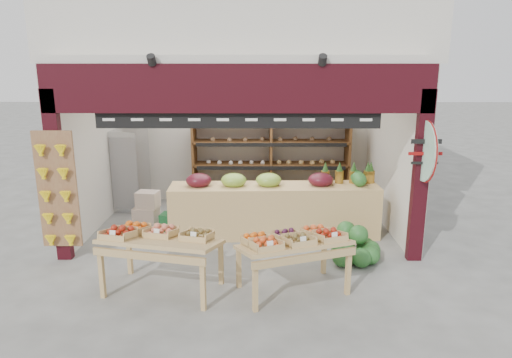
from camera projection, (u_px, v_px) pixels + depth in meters
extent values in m
plane|color=#63635E|center=(242.00, 235.00, 8.24)|extent=(60.00, 60.00, 0.00)
cube|color=beige|center=(245.00, 134.00, 10.10)|extent=(5.76, 0.18, 3.00)
cube|color=beige|center=(92.00, 147.00, 8.47)|extent=(0.18, 3.38, 3.00)
cube|color=beige|center=(393.00, 147.00, 8.44)|extent=(0.18, 3.38, 3.00)
cube|color=beige|center=(242.00, 60.00, 8.08)|extent=(5.76, 3.38, 0.12)
cube|color=beige|center=(243.00, 0.00, 8.86)|extent=(6.36, 4.60, 2.40)
cube|color=black|center=(238.00, 88.00, 6.58)|extent=(5.70, 0.14, 0.70)
cube|color=black|center=(57.00, 177.00, 6.92)|extent=(0.22, 0.14, 2.65)
cube|color=black|center=(420.00, 178.00, 6.88)|extent=(0.22, 0.14, 2.65)
cube|color=black|center=(238.00, 119.00, 6.71)|extent=(4.20, 0.05, 0.26)
cylinder|color=white|center=(245.00, 102.00, 6.72)|extent=(0.34, 0.05, 0.34)
cube|color=olive|center=(57.00, 190.00, 6.87)|extent=(0.60, 0.04, 1.80)
cylinder|color=silver|center=(425.00, 151.00, 6.69)|extent=(0.04, 0.90, 0.90)
cylinder|color=maroon|center=(425.00, 152.00, 6.67)|extent=(0.01, 0.92, 0.92)
cube|color=brown|center=(195.00, 164.00, 9.90)|extent=(0.05, 0.55, 1.77)
cube|color=brown|center=(271.00, 164.00, 9.89)|extent=(0.05, 0.55, 1.77)
cube|color=brown|center=(347.00, 164.00, 9.88)|extent=(0.05, 0.55, 1.77)
cube|color=brown|center=(271.00, 186.00, 10.01)|extent=(3.31, 0.55, 0.04)
cube|color=brown|center=(271.00, 164.00, 9.89)|extent=(3.31, 0.55, 0.04)
cube|color=brown|center=(271.00, 142.00, 9.77)|extent=(3.31, 0.55, 0.04)
cube|color=brown|center=(271.00, 124.00, 9.67)|extent=(3.31, 0.55, 0.04)
cone|color=olive|center=(209.00, 117.00, 9.65)|extent=(0.32, 0.32, 0.28)
cone|color=olive|center=(240.00, 117.00, 9.64)|extent=(0.32, 0.32, 0.28)
cone|color=olive|center=(271.00, 117.00, 9.64)|extent=(0.32, 0.32, 0.28)
cone|color=olive|center=(302.00, 117.00, 9.63)|extent=(0.32, 0.32, 0.28)
cone|color=olive|center=(334.00, 117.00, 9.63)|extent=(0.32, 0.32, 0.28)
cube|color=#B5B8BD|center=(129.00, 170.00, 9.51)|extent=(0.74, 0.74, 1.69)
cube|color=white|center=(146.00, 217.00, 8.62)|extent=(0.48, 0.39, 0.37)
cube|color=white|center=(148.00, 200.00, 8.54)|extent=(0.44, 0.37, 0.31)
cube|color=#12441F|center=(172.00, 222.00, 8.45)|extent=(0.46, 0.37, 0.31)
cube|color=white|center=(179.00, 215.00, 8.83)|extent=(0.41, 0.34, 0.29)
cube|color=tan|center=(274.00, 210.00, 8.13)|extent=(3.69, 0.83, 0.92)
ellipsoid|color=#59141E|center=(199.00, 180.00, 7.96)|extent=(0.45, 0.41, 0.24)
ellipsoid|color=#8CB23F|center=(234.00, 180.00, 7.97)|extent=(0.45, 0.41, 0.24)
ellipsoid|color=#8CB23F|center=(269.00, 180.00, 7.99)|extent=(0.45, 0.41, 0.24)
ellipsoid|color=#59141E|center=(321.00, 180.00, 8.01)|extent=(0.45, 0.41, 0.24)
cylinder|color=olive|center=(325.00, 177.00, 8.16)|extent=(0.15, 0.15, 0.22)
cylinder|color=olive|center=(339.00, 177.00, 8.17)|extent=(0.15, 0.15, 0.22)
cylinder|color=olive|center=(353.00, 177.00, 8.17)|extent=(0.15, 0.15, 0.22)
cylinder|color=olive|center=(367.00, 177.00, 8.18)|extent=(0.15, 0.15, 0.22)
cylinder|color=olive|center=(370.00, 177.00, 8.18)|extent=(0.15, 0.15, 0.22)
cube|color=tan|center=(162.00, 242.00, 6.04)|extent=(1.66, 1.16, 0.23)
cube|color=tan|center=(102.00, 276.00, 5.95)|extent=(0.07, 0.07, 0.61)
cube|color=tan|center=(203.00, 288.00, 5.64)|extent=(0.07, 0.07, 0.61)
cube|color=tan|center=(130.00, 254.00, 6.64)|extent=(0.07, 0.07, 0.61)
cube|color=tan|center=(221.00, 263.00, 6.33)|extent=(0.07, 0.07, 0.61)
cube|color=tan|center=(293.00, 245.00, 6.04)|extent=(1.61, 1.23, 0.22)
cube|color=tan|center=(255.00, 291.00, 5.61)|extent=(0.08, 0.08, 0.57)
cube|color=tan|center=(348.00, 275.00, 6.03)|extent=(0.08, 0.08, 0.57)
cube|color=tan|center=(239.00, 268.00, 6.23)|extent=(0.08, 0.08, 0.57)
cube|color=tan|center=(324.00, 255.00, 6.65)|extent=(0.08, 0.08, 0.57)
sphere|color=#184A1D|center=(349.00, 255.00, 6.99)|extent=(0.30, 0.30, 0.30)
sphere|color=#184A1D|center=(370.00, 255.00, 6.99)|extent=(0.30, 0.30, 0.30)
sphere|color=#184A1D|center=(346.00, 247.00, 7.30)|extent=(0.30, 0.30, 0.30)
sphere|color=#184A1D|center=(366.00, 247.00, 7.30)|extent=(0.30, 0.30, 0.30)
sphere|color=#184A1D|center=(359.00, 235.00, 7.08)|extent=(0.30, 0.30, 0.30)
sphere|color=#184A1D|center=(361.00, 258.00, 6.88)|extent=(0.30, 0.30, 0.30)
sphere|color=#184A1D|center=(341.00, 251.00, 7.15)|extent=(0.30, 0.30, 0.30)
sphere|color=#184A1D|center=(346.00, 230.00, 7.26)|extent=(0.30, 0.30, 0.30)
sphere|color=#184A1D|center=(371.00, 250.00, 7.17)|extent=(0.30, 0.30, 0.30)
sphere|color=#184A1D|center=(342.00, 257.00, 6.91)|extent=(0.30, 0.30, 0.30)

